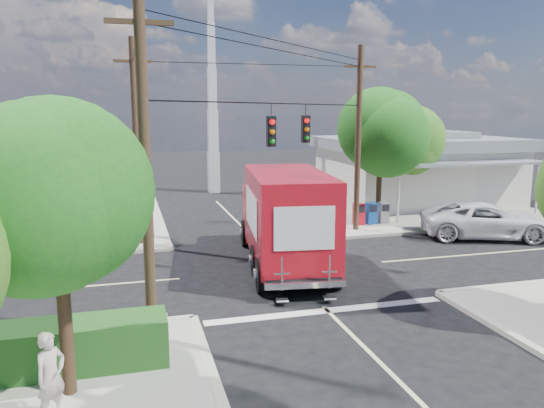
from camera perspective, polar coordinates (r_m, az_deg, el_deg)
name	(u,v)px	position (r m, az deg, el deg)	size (l,w,h in m)	color
ground	(286,270)	(20.23, 1.51, -7.11)	(120.00, 120.00, 0.00)	black
sidewalk_ne	(401,206)	(34.21, 13.76, -0.17)	(14.12, 14.12, 0.14)	#A19C91
sidewalk_nw	(25,225)	(30.41, -25.00, -2.09)	(14.12, 14.12, 0.14)	#A19C91
road_markings	(298,282)	(18.89, 2.82, -8.35)	(32.00, 32.00, 0.01)	beige
building_ne	(417,167)	(35.63, 15.35, 3.81)	(11.80, 10.20, 4.50)	silver
building_nw	(5,181)	(31.82, -26.82, 2.20)	(10.80, 10.20, 4.30)	beige
radio_tower	(213,115)	(38.98, -6.41, 9.50)	(0.80, 0.80, 17.00)	silver
tree_sw_front	(56,195)	(11.15, -22.18, 0.89)	(3.88, 3.78, 6.03)	#422D1C
tree_ne_front	(381,134)	(28.35, 11.67, 7.41)	(4.21, 4.14, 6.66)	#422D1C
tree_ne_back	(404,142)	(31.55, 14.06, 6.51)	(3.77, 3.66, 5.82)	#422D1C
palm_nw_front	(83,131)	(26.07, -19.64, 7.44)	(3.01, 3.08, 5.59)	#422D1C
palm_nw_back	(42,138)	(27.79, -23.52, 6.55)	(3.01, 3.08, 5.19)	#422D1C
utility_poles	(235,144)	(20.54, -3.99, 6.42)	(12.00, 10.68, 9.00)	#473321
picket_fence	(41,336)	(14.10, -23.61, -12.84)	(5.94, 0.06, 1.00)	silver
hedge_sw	(26,351)	(13.40, -24.97, -14.11)	(6.20, 1.20, 1.10)	#184E1B
vending_boxes	(371,213)	(28.01, 10.60, -0.98)	(1.90, 0.50, 1.10)	red
delivery_truck	(285,218)	(20.32, 1.37, -1.49)	(3.76, 8.90, 3.74)	black
parked_car	(487,220)	(27.03, 22.10, -1.65)	(2.76, 5.99, 1.66)	silver
pedestrian	(51,376)	(11.31, -22.70, -16.72)	(0.64, 0.42, 1.75)	beige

